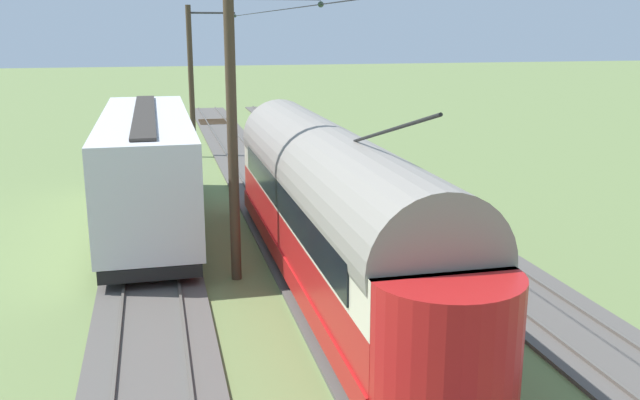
{
  "coord_description": "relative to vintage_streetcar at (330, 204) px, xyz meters",
  "views": [
    {
      "loc": [
        4.39,
        20.53,
        6.81
      ],
      "look_at": [
        0.03,
        2.19,
        2.13
      ],
      "focal_mm": 39.11,
      "sensor_mm": 36.0,
      "label": 1
    }
  ],
  "objects": [
    {
      "name": "catenary_pole_foreground",
      "position": [
        2.35,
        -20.37,
        1.86
      ],
      "size": [
        2.63,
        0.28,
        7.95
      ],
      "color": "#423323",
      "rests_on": "ground"
    },
    {
      "name": "track_third_siding",
      "position": [
        4.72,
        -3.51,
        -2.21
      ],
      "size": [
        2.8,
        80.0,
        0.18
      ],
      "color": "#56514C",
      "rests_on": "ground"
    },
    {
      "name": "vintage_streetcar",
      "position": [
        0.0,
        0.0,
        0.0
      ],
      "size": [
        2.65,
        17.74,
        5.33
      ],
      "color": "red",
      "rests_on": "ground"
    },
    {
      "name": "track_adjacent_siding",
      "position": [
        0.0,
        -3.51,
        -2.21
      ],
      "size": [
        2.8,
        80.0,
        0.18
      ],
      "color": "#56514C",
      "rests_on": "ground"
    },
    {
      "name": "ground_plane",
      "position": [
        0.0,
        -3.2,
        -2.26
      ],
      "size": [
        220.0,
        220.0,
        0.0
      ],
      "primitive_type": "plane",
      "color": "olive"
    },
    {
      "name": "boxcar_adjacent",
      "position": [
        4.72,
        -6.97,
        -0.1
      ],
      "size": [
        2.96,
        13.17,
        3.85
      ],
      "color": "silver",
      "rests_on": "ground"
    },
    {
      "name": "track_streetcar_siding",
      "position": [
        -4.72,
        -3.51,
        -2.21
      ],
      "size": [
        2.8,
        80.0,
        0.18
      ],
      "color": "#56514C",
      "rests_on": "ground"
    },
    {
      "name": "catenary_pole_mid_near",
      "position": [
        2.35,
        -1.03,
        1.86
      ],
      "size": [
        2.63,
        0.28,
        7.95
      ],
      "color": "#423323",
      "rests_on": "ground"
    }
  ]
}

